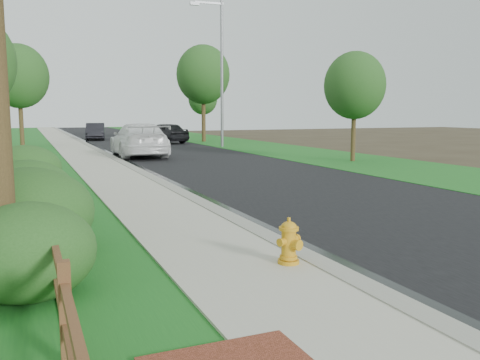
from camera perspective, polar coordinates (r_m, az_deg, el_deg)
name	(u,v)px	position (r m, az deg, el deg)	size (l,w,h in m)	color
ground	(393,326)	(6.46, 16.79, -15.39)	(120.00, 120.00, 0.00)	#332A1C
road	(142,144)	(40.50, -10.95, 4.02)	(8.00, 90.00, 0.02)	black
curb	(86,144)	(39.83, -16.88, 3.84)	(0.40, 90.00, 0.12)	gray
wet_gutter	(91,145)	(39.87, -16.38, 3.81)	(0.50, 90.00, 0.00)	black
sidewalk	(68,145)	(39.71, -18.75, 3.74)	(2.20, 90.00, 0.10)	#AFAC98
grass_strip	(41,146)	(39.61, -21.49, 3.58)	(1.60, 90.00, 0.06)	#195A1D
verge_far	(224,142)	(42.48, -1.79, 4.34)	(6.00, 90.00, 0.04)	#195A1D
ranch_fence	(43,205)	(11.09, -21.28, -2.61)	(0.12, 16.92, 1.10)	#522E1B
fire_hydrant	(289,242)	(8.13, 5.52, -6.99)	(0.49, 0.40, 0.74)	gold
white_suv	(139,140)	(28.86, -11.30, 4.44)	(2.58, 6.34, 1.84)	white
dark_car_mid	(165,133)	(40.85, -8.46, 5.27)	(1.93, 4.80, 1.64)	black
dark_car_far	(95,131)	(47.03, -15.92, 5.27)	(1.57, 4.50, 1.48)	black
streetlight	(219,65)	(36.21, -2.35, 12.75)	(2.33, 0.39, 10.06)	gray
shrub_a	(29,252)	(7.33, -22.64, -7.43)	(1.76, 1.76, 1.32)	#214E1C
shrub_b	(27,213)	(9.37, -22.81, -3.46)	(2.24, 2.24, 1.57)	#214E1C
shrub_c	(26,194)	(11.86, -22.89, -1.45)	(2.05, 2.05, 1.48)	#214E1C
shrub_d	(25,169)	(16.99, -23.00, 1.14)	(2.18, 2.18, 1.48)	#214E1C
tree_near_right	(355,86)	(26.05, 12.76, 10.30)	(3.03, 3.03, 5.45)	#342715
tree_mid_left	(19,76)	(38.07, -23.60, 10.62)	(3.95, 3.95, 7.05)	#342715
tree_mid_right	(203,75)	(42.39, -4.16, 11.71)	(4.36, 4.36, 7.91)	#342715
tree_far_right	(203,99)	(52.09, -4.19, 9.08)	(2.94, 2.94, 5.42)	#342715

